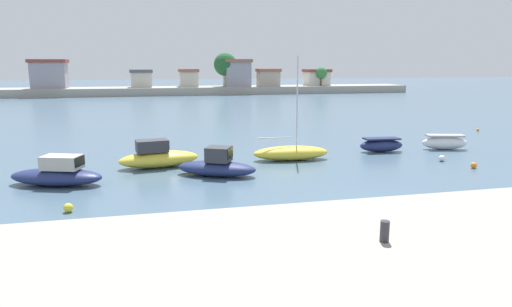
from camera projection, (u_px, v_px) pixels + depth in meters
name	position (u px, v px, depth m)	size (l,w,h in m)	color
ground_plane	(390.00, 216.00, 19.53)	(400.00, 400.00, 0.00)	#476075
mooring_bollard	(385.00, 231.00, 10.33)	(0.22, 0.22, 0.51)	#2D2D33
moored_boat_0	(57.00, 174.00, 24.56)	(5.61, 3.54, 1.68)	navy
moored_boat_1	(158.00, 157.00, 28.92)	(5.42, 2.75, 1.83)	yellow
moored_boat_2	(217.00, 166.00, 26.67)	(5.22, 3.83, 1.77)	navy
moored_boat_3	(291.00, 153.00, 31.11)	(5.46, 2.09, 7.20)	yellow
moored_boat_4	(381.00, 145.00, 34.08)	(3.50, 1.45, 1.08)	navy
moored_boat_5	(444.00, 142.00, 35.07)	(3.73, 1.89, 1.17)	white
mooring_buoy_0	(478.00, 130.00, 44.87)	(0.27, 0.27, 0.27)	orange
mooring_buoy_1	(385.00, 142.00, 37.49)	(0.29, 0.29, 0.29)	yellow
mooring_buoy_2	(474.00, 165.00, 28.65)	(0.39, 0.39, 0.39)	orange
mooring_buoy_3	(442.00, 158.00, 30.73)	(0.43, 0.43, 0.43)	white
mooring_buoy_4	(68.00, 208.00, 20.06)	(0.42, 0.42, 0.42)	yellow
distant_shoreline	(199.00, 84.00, 102.10)	(101.96, 9.75, 9.45)	#9E998C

